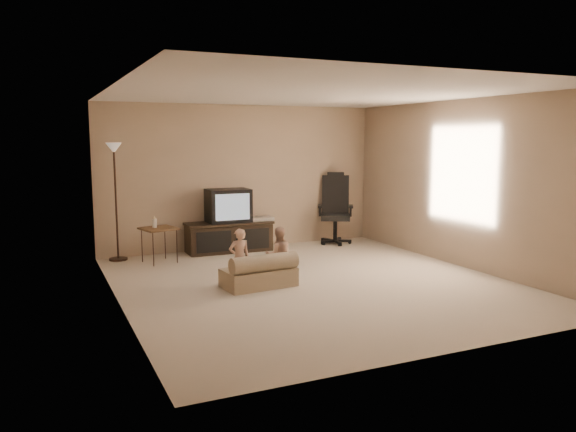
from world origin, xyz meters
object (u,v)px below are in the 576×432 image
object	(u,v)px
office_chair	(335,218)
child_sofa	(260,273)
toddler_left	(239,258)
toddler_right	(279,255)
tv_stand	(229,226)
side_table	(158,229)
floor_lamp	(115,175)

from	to	relation	value
office_chair	child_sofa	xyz separation A→B (m)	(-2.42, -2.35, -0.29)
toddler_left	toddler_right	size ratio (longest dim) A/B	1.03
office_chair	toddler_left	xyz separation A→B (m)	(-2.66, -2.22, -0.08)
office_chair	toddler_right	distance (m)	3.04
child_sofa	toddler_right	distance (m)	0.40
tv_stand	side_table	xyz separation A→B (m)	(-1.28, -0.39, 0.09)
tv_stand	toddler_right	bearing A→B (deg)	-90.58
tv_stand	toddler_left	size ratio (longest dim) A/B	1.96
side_table	toddler_left	bearing A→B (deg)	-70.97
side_table	floor_lamp	bearing A→B (deg)	141.48
tv_stand	office_chair	world-z (taller)	office_chair
side_table	toddler_right	bearing A→B (deg)	-57.16
office_chair	toddler_left	size ratio (longest dim) A/B	1.70
toddler_left	toddler_right	xyz separation A→B (m)	(0.56, 0.01, -0.01)
tv_stand	floor_lamp	bearing A→B (deg)	179.14
office_chair	floor_lamp	world-z (taller)	floor_lamp
child_sofa	toddler_right	size ratio (longest dim) A/B	1.30
floor_lamp	toddler_right	size ratio (longest dim) A/B	2.48
floor_lamp	toddler_left	bearing A→B (deg)	-62.59
child_sofa	toddler_left	size ratio (longest dim) A/B	1.26
tv_stand	floor_lamp	world-z (taller)	floor_lamp
toddler_left	toddler_right	bearing A→B (deg)	-178.19
floor_lamp	toddler_left	world-z (taller)	floor_lamp
tv_stand	child_sofa	world-z (taller)	tv_stand
side_table	child_sofa	world-z (taller)	side_table
child_sofa	toddler_right	bearing A→B (deg)	17.85
toddler_left	tv_stand	bearing A→B (deg)	-104.76
office_chair	toddler_left	bearing A→B (deg)	-111.61
toddler_left	side_table	bearing A→B (deg)	-70.49
floor_lamp	side_table	bearing A→B (deg)	-38.52
side_table	floor_lamp	size ratio (longest dim) A/B	0.40
tv_stand	side_table	world-z (taller)	tv_stand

